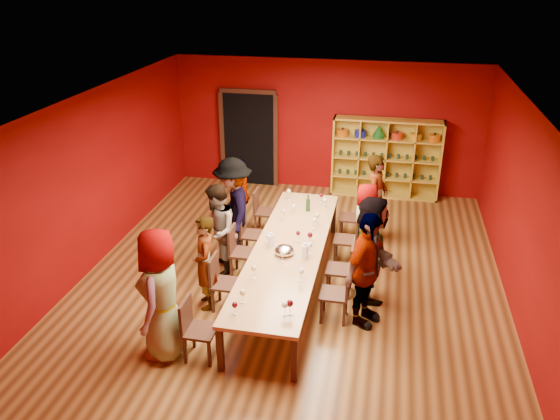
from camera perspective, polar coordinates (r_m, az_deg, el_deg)
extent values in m
cube|color=brown|center=(9.17, 0.90, -8.09)|extent=(7.10, 9.10, 0.02)
cube|color=#6B0505|center=(12.65, 4.84, 8.72)|extent=(7.10, 0.02, 3.00)
cube|color=#6B0505|center=(9.68, -19.92, 2.24)|extent=(0.02, 9.10, 3.00)
cube|color=#6B0505|center=(8.59, 24.65, -1.42)|extent=(0.02, 9.10, 3.00)
cube|color=silver|center=(7.96, 1.04, 10.55)|extent=(7.10, 9.10, 0.02)
cube|color=#AD7A48|center=(8.79, 0.93, -4.08)|extent=(1.10, 4.50, 0.06)
cube|color=black|center=(7.35, -6.26, -14.24)|extent=(0.08, 0.08, 0.69)
cube|color=black|center=(10.95, 0.53, -0.23)|extent=(0.08, 0.08, 0.69)
cube|color=black|center=(7.16, 1.52, -15.32)|extent=(0.08, 0.08, 0.69)
cube|color=black|center=(10.82, 5.63, -0.66)|extent=(0.08, 0.08, 0.69)
cube|color=black|center=(13.03, -3.20, 7.40)|extent=(1.20, 0.14, 2.20)
cube|color=black|center=(12.67, -3.40, 12.28)|extent=(1.32, 0.06, 0.10)
cube|color=black|center=(13.14, -6.04, 7.45)|extent=(0.10, 0.06, 2.20)
cube|color=black|center=(12.82, -0.44, 7.15)|extent=(0.10, 0.06, 2.20)
cube|color=gold|center=(12.59, 5.61, 5.75)|extent=(0.04, 0.40, 1.80)
cube|color=gold|center=(12.59, 16.38, 4.84)|extent=(0.04, 0.40, 1.80)
cube|color=gold|center=(12.28, 11.33, 9.19)|extent=(2.40, 0.40, 0.04)
cube|color=gold|center=(12.84, 10.68, 1.61)|extent=(2.40, 0.40, 0.04)
cube|color=gold|center=(12.71, 11.02, 5.59)|extent=(2.40, 0.02, 1.80)
cube|color=gold|center=(12.69, 10.83, 3.40)|extent=(2.36, 0.38, 0.03)
cube|color=gold|center=(12.53, 11.00, 5.32)|extent=(2.36, 0.38, 0.03)
cube|color=gold|center=(12.40, 11.16, 7.28)|extent=(2.36, 0.38, 0.03)
cube|color=gold|center=(12.55, 8.25, 5.54)|extent=(0.03, 0.38, 1.76)
cube|color=gold|center=(12.53, 11.00, 5.32)|extent=(0.03, 0.38, 1.76)
cube|color=gold|center=(12.55, 13.74, 5.08)|extent=(0.03, 0.38, 1.76)
cylinder|color=#C25B0B|center=(12.41, 6.55, 8.04)|extent=(0.26, 0.26, 0.15)
sphere|color=black|center=(12.39, 6.57, 8.46)|extent=(0.05, 0.05, 0.05)
cylinder|color=navy|center=(12.39, 8.40, 7.90)|extent=(0.26, 0.26, 0.15)
sphere|color=black|center=(12.36, 8.43, 8.32)|extent=(0.05, 0.05, 0.05)
cylinder|color=#16591F|center=(12.38, 10.25, 7.60)|extent=(0.26, 0.26, 0.08)
cone|color=#16591F|center=(12.34, 10.30, 8.27)|extent=(0.24, 0.24, 0.22)
cylinder|color=#AC2913|center=(12.37, 12.13, 7.60)|extent=(0.26, 0.26, 0.15)
sphere|color=black|center=(12.35, 12.17, 8.02)|extent=(0.05, 0.05, 0.05)
cylinder|color=#C08C16|center=(12.38, 13.99, 7.43)|extent=(0.26, 0.26, 0.15)
sphere|color=black|center=(12.36, 14.03, 7.85)|extent=(0.05, 0.05, 0.05)
cylinder|color=#C25B0B|center=(12.41, 15.84, 7.26)|extent=(0.26, 0.26, 0.15)
sphere|color=black|center=(12.38, 15.89, 7.68)|extent=(0.05, 0.05, 0.05)
cylinder|color=#1B3122|center=(12.71, 6.26, 4.05)|extent=(0.07, 0.07, 0.10)
cylinder|color=#1B3122|center=(12.69, 7.09, 3.98)|extent=(0.07, 0.07, 0.10)
cylinder|color=#1B3122|center=(12.68, 7.92, 3.92)|extent=(0.07, 0.07, 0.10)
cylinder|color=#1B3122|center=(12.67, 8.76, 3.85)|extent=(0.07, 0.07, 0.10)
cylinder|color=#1B3122|center=(12.67, 9.59, 3.78)|extent=(0.07, 0.07, 0.10)
cylinder|color=#1B3122|center=(12.66, 10.43, 3.71)|extent=(0.07, 0.07, 0.10)
cylinder|color=#1B3122|center=(12.66, 11.26, 3.64)|extent=(0.07, 0.07, 0.10)
cylinder|color=#1B3122|center=(12.67, 12.10, 3.57)|extent=(0.07, 0.07, 0.10)
cylinder|color=#1B3122|center=(12.67, 12.93, 3.50)|extent=(0.07, 0.07, 0.10)
cylinder|color=#1B3122|center=(12.68, 13.77, 3.42)|extent=(0.07, 0.07, 0.10)
cylinder|color=#1B3122|center=(12.69, 14.60, 3.35)|extent=(0.07, 0.07, 0.10)
cylinder|color=#1B3122|center=(12.70, 15.43, 3.28)|extent=(0.07, 0.07, 0.10)
cylinder|color=#1B3122|center=(12.56, 6.35, 5.97)|extent=(0.07, 0.07, 0.10)
cylinder|color=#1B3122|center=(12.54, 7.20, 5.91)|extent=(0.07, 0.07, 0.10)
cylinder|color=#1B3122|center=(12.53, 8.04, 5.84)|extent=(0.07, 0.07, 0.10)
cylinder|color=#1B3122|center=(12.52, 8.89, 5.77)|extent=(0.07, 0.07, 0.10)
cylinder|color=#1B3122|center=(12.52, 9.74, 5.70)|extent=(0.07, 0.07, 0.10)
cylinder|color=#1B3122|center=(12.51, 10.58, 5.63)|extent=(0.07, 0.07, 0.10)
cylinder|color=#1B3122|center=(12.51, 11.43, 5.56)|extent=(0.07, 0.07, 0.10)
cylinder|color=#1B3122|center=(12.52, 12.28, 5.49)|extent=(0.07, 0.07, 0.10)
cylinder|color=#1B3122|center=(12.52, 13.13, 5.42)|extent=(0.07, 0.07, 0.10)
cylinder|color=#1B3122|center=(12.53, 13.97, 5.34)|extent=(0.07, 0.07, 0.10)
cylinder|color=#1B3122|center=(12.54, 14.82, 5.27)|extent=(0.07, 0.07, 0.10)
cylinder|color=#1B3122|center=(12.55, 15.66, 5.19)|extent=(0.07, 0.07, 0.10)
cube|color=black|center=(7.55, -8.32, -12.37)|extent=(0.42, 0.42, 0.04)
cube|color=black|center=(7.47, -9.83, -10.67)|extent=(0.04, 0.40, 0.44)
cube|color=black|center=(7.62, -9.89, -14.27)|extent=(0.04, 0.04, 0.41)
cube|color=black|center=(7.52, -7.39, -14.69)|extent=(0.04, 0.04, 0.41)
cube|color=black|center=(7.86, -9.00, -12.78)|extent=(0.04, 0.04, 0.41)
cube|color=black|center=(7.77, -6.58, -13.16)|extent=(0.04, 0.04, 0.41)
imported|color=#131A35|center=(7.44, -12.33, -8.62)|extent=(0.56, 0.95, 1.87)
cube|color=black|center=(8.48, -5.64, -7.68)|extent=(0.42, 0.42, 0.04)
cube|color=black|center=(8.40, -6.96, -6.14)|extent=(0.04, 0.40, 0.44)
cube|color=black|center=(8.51, -7.03, -9.42)|extent=(0.04, 0.04, 0.41)
cube|color=black|center=(8.42, -4.80, -9.72)|extent=(0.04, 0.04, 0.41)
cube|color=black|center=(8.78, -6.33, -8.21)|extent=(0.04, 0.04, 0.41)
cube|color=black|center=(8.69, -4.17, -8.49)|extent=(0.04, 0.04, 0.41)
imported|color=pink|center=(8.40, -7.87, -5.50)|extent=(0.59, 0.67, 1.52)
cube|color=black|center=(9.30, -3.86, -4.48)|extent=(0.42, 0.42, 0.04)
cube|color=black|center=(9.23, -5.04, -3.06)|extent=(0.04, 0.40, 0.44)
cube|color=black|center=(9.31, -5.11, -6.08)|extent=(0.04, 0.04, 0.41)
cube|color=black|center=(9.23, -3.07, -6.31)|extent=(0.04, 0.04, 0.41)
cube|color=black|center=(9.59, -4.54, -5.07)|extent=(0.04, 0.04, 0.41)
cube|color=black|center=(9.51, -2.56, -5.29)|extent=(0.04, 0.04, 0.41)
imported|color=#505056|center=(9.24, -6.60, -2.14)|extent=(0.65, 0.88, 1.62)
cube|color=black|center=(9.88, -2.82, -2.61)|extent=(0.42, 0.42, 0.04)
cube|color=black|center=(9.82, -3.92, -1.25)|extent=(0.04, 0.40, 0.44)
cube|color=black|center=(9.88, -3.99, -4.11)|extent=(0.04, 0.04, 0.41)
cube|color=black|center=(9.80, -2.07, -4.31)|extent=(0.04, 0.04, 0.41)
cube|color=black|center=(10.17, -3.49, -3.21)|extent=(0.04, 0.04, 0.41)
cube|color=black|center=(10.09, -1.62, -3.40)|extent=(0.04, 0.04, 0.41)
imported|color=#46454A|center=(9.75, -4.88, 0.19)|extent=(0.90, 1.30, 1.85)
cube|color=black|center=(10.75, -1.51, -0.22)|extent=(0.42, 0.42, 0.04)
cube|color=black|center=(10.69, -2.51, 1.03)|extent=(0.04, 0.40, 0.44)
cube|color=black|center=(10.74, -2.58, -1.61)|extent=(0.04, 0.04, 0.41)
cube|color=black|center=(10.66, -0.81, -1.77)|extent=(0.04, 0.04, 0.41)
cube|color=black|center=(11.03, -2.16, -0.85)|extent=(0.04, 0.04, 0.41)
cube|color=black|center=(10.96, -0.43, -1.00)|extent=(0.04, 0.04, 0.41)
imported|color=#5172A7|center=(10.74, -4.16, 1.59)|extent=(0.56, 0.94, 1.51)
cube|color=black|center=(8.24, 5.71, -8.73)|extent=(0.42, 0.42, 0.04)
cube|color=black|center=(8.10, 7.13, -7.43)|extent=(0.04, 0.40, 0.44)
cube|color=black|center=(8.24, 4.32, -10.56)|extent=(0.04, 0.04, 0.41)
cube|color=black|center=(8.22, 6.71, -10.79)|extent=(0.04, 0.04, 0.41)
cube|color=black|center=(8.52, 4.63, -9.26)|extent=(0.04, 0.04, 0.41)
cube|color=black|center=(8.50, 6.94, -9.48)|extent=(0.04, 0.04, 0.41)
imported|color=#5E8DC2|center=(7.98, 8.96, -6.23)|extent=(0.87, 1.15, 1.79)
cube|color=black|center=(8.85, 6.24, -6.20)|extent=(0.42, 0.42, 0.04)
cube|color=black|center=(8.72, 7.56, -4.96)|extent=(0.04, 0.40, 0.44)
cube|color=black|center=(8.84, 4.96, -7.90)|extent=(0.04, 0.04, 0.41)
cube|color=black|center=(8.81, 7.17, -8.11)|extent=(0.04, 0.04, 0.41)
cube|color=black|center=(9.13, 5.22, -6.78)|extent=(0.04, 0.04, 0.41)
cube|color=black|center=(9.10, 7.36, -6.98)|extent=(0.04, 0.04, 0.41)
imported|color=#C6848B|center=(8.62, 9.49, -3.95)|extent=(0.93, 1.68, 1.74)
cube|color=black|center=(9.76, 6.89, -3.12)|extent=(0.42, 0.42, 0.04)
cube|color=black|center=(9.64, 8.08, -1.95)|extent=(0.04, 0.40, 0.44)
cube|color=black|center=(9.73, 5.73, -4.66)|extent=(0.04, 0.04, 0.41)
cube|color=black|center=(9.71, 7.73, -4.84)|extent=(0.04, 0.04, 0.41)
cube|color=black|center=(10.03, 5.95, -3.73)|extent=(0.04, 0.04, 0.41)
cube|color=black|center=(10.01, 7.88, -3.90)|extent=(0.04, 0.04, 0.41)
imported|color=#535258|center=(9.60, 8.91, -1.55)|extent=(0.68, 0.84, 1.52)
cube|color=black|center=(10.61, 7.37, -0.79)|extent=(0.42, 0.42, 0.04)
cube|color=black|center=(10.50, 8.47, 0.31)|extent=(0.04, 0.40, 0.44)
cube|color=black|center=(10.57, 6.31, -2.20)|extent=(0.04, 0.04, 0.41)
cube|color=black|center=(10.55, 8.14, -2.36)|extent=(0.04, 0.04, 0.41)
cube|color=black|center=(10.87, 6.49, -1.41)|extent=(0.04, 0.04, 0.41)
cube|color=black|center=(10.85, 8.28, -1.56)|extent=(0.04, 0.04, 0.41)
imported|color=beige|center=(10.42, 10.01, 1.17)|extent=(0.59, 0.71, 1.73)
cylinder|color=white|center=(7.25, -4.71, -10.79)|extent=(0.06, 0.06, 0.01)
cylinder|color=white|center=(7.21, -4.72, -10.42)|extent=(0.01, 0.01, 0.11)
ellipsoid|color=#430711|center=(7.16, -4.75, -9.86)|extent=(0.08, 0.08, 0.09)
cylinder|color=white|center=(7.21, 0.49, -10.88)|extent=(0.07, 0.07, 0.01)
cylinder|color=white|center=(7.17, 0.49, -10.49)|extent=(0.01, 0.01, 0.11)
ellipsoid|color=white|center=(7.12, 0.50, -9.87)|extent=(0.08, 0.08, 0.10)
cylinder|color=white|center=(7.97, -2.72, -7.10)|extent=(0.07, 0.07, 0.01)
cylinder|color=white|center=(7.94, -2.73, -6.70)|extent=(0.01, 0.01, 0.12)
ellipsoid|color=beige|center=(7.89, -2.75, -6.08)|extent=(0.09, 0.09, 0.10)
cylinder|color=white|center=(10.51, 0.91, 1.11)|extent=(0.07, 0.07, 0.01)
cylinder|color=white|center=(10.48, 0.92, 1.44)|extent=(0.01, 0.01, 0.12)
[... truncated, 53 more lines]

